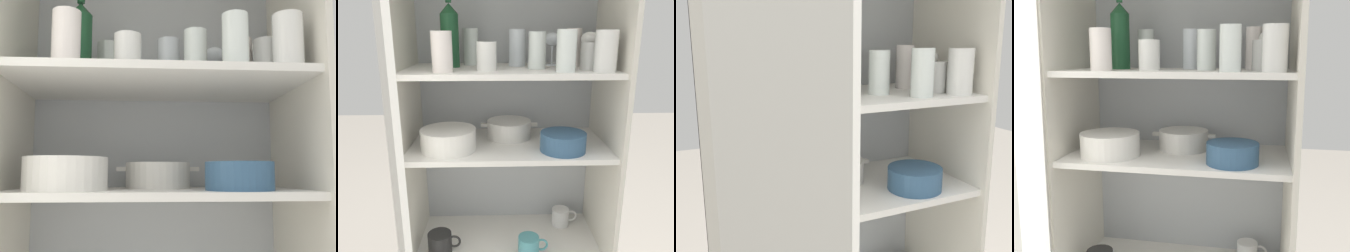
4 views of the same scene
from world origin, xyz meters
TOP-DOWN VIEW (x-y plane):
  - cupboard_back_panel at (0.00, 0.41)m, footprint 0.80×0.02m
  - cupboard_side_left at (-0.39, 0.20)m, footprint 0.02×0.43m
  - cupboard_side_right at (0.39, 0.20)m, footprint 0.02×0.43m
  - shelf_board_lower at (0.00, 0.20)m, footprint 0.76×0.40m
  - shelf_board_middle at (0.00, 0.20)m, footprint 0.76×0.40m
  - shelf_board_upper at (0.00, 0.20)m, footprint 0.76×0.40m
  - cupboard_door at (-0.33, -0.20)m, footprint 0.16×0.37m
  - tumbler_glass_0 at (-0.08, 0.12)m, footprint 0.07×0.07m
  - tumbler_glass_1 at (0.10, 0.16)m, footprint 0.06×0.06m
  - tumbler_glass_2 at (0.04, 0.26)m, footprint 0.07×0.07m
  - tumbler_glass_3 at (0.25, 0.25)m, footprint 0.06×0.06m
  - tumbler_glass_4 at (-0.15, 0.31)m, footprint 0.06×0.06m
  - tumbler_glass_5 at (0.32, 0.05)m, footprint 0.08×0.08m
  - tumbler_glass_6 at (-0.22, 0.06)m, footprint 0.07×0.07m
  - tumbler_glass_7 at (0.28, 0.12)m, footprint 0.06×0.06m
  - tumbler_glass_8 at (0.19, 0.06)m, footprint 0.07×0.07m
  - wine_glass_0 at (0.18, 0.29)m, footprint 0.07×0.07m
  - wine_glass_1 at (0.30, 0.20)m, footprint 0.07×0.07m
  - wine_bottle at (-0.22, 0.23)m, footprint 0.07×0.07m
  - plate_stack_white at (-0.23, 0.12)m, footprint 0.21×0.21m
  - mixing_bowl_large at (0.20, 0.10)m, footprint 0.17×0.17m
  - casserole_dish at (0.01, 0.27)m, footprint 0.23×0.18m
  - coffee_mug_primary at (0.25, 0.31)m, footprint 0.12×0.08m
  - coffee_mug_extra_1 at (-0.28, 0.13)m, footprint 0.13×0.10m
  - coffee_mug_extra_2 at (0.08, 0.10)m, footprint 0.12×0.08m

SIDE VIEW (x-z plane):
  - shelf_board_lower at x=0.00m, z-range 0.37..0.39m
  - coffee_mug_primary at x=0.25m, z-range 0.39..0.47m
  - coffee_mug_extra_2 at x=0.08m, z-range 0.39..0.47m
  - coffee_mug_extra_1 at x=-0.28m, z-range 0.39..0.47m
  - cupboard_back_panel at x=0.00m, z-range 0.00..1.53m
  - cupboard_side_left at x=-0.39m, z-range 0.00..1.53m
  - cupboard_side_right at x=0.39m, z-range 0.00..1.53m
  - cupboard_door at x=-0.33m, z-range 0.00..1.53m
  - shelf_board_middle at x=0.00m, z-range 0.82..0.84m
  - casserole_dish at x=0.01m, z-range 0.84..0.91m
  - mixing_bowl_large at x=0.20m, z-range 0.84..0.91m
  - plate_stack_white at x=-0.23m, z-range 0.84..0.92m
  - shelf_board_upper at x=0.00m, z-range 1.12..1.14m
  - tumbler_glass_7 at x=0.28m, z-range 1.14..1.23m
  - tumbler_glass_0 at x=-0.08m, z-range 1.14..1.23m
  - tumbler_glass_1 at x=0.10m, z-range 1.14..1.27m
  - tumbler_glass_6 at x=-0.22m, z-range 1.14..1.27m
  - tumbler_glass_5 at x=0.32m, z-range 1.14..1.27m
  - tumbler_glass_8 at x=0.19m, z-range 1.14..1.27m
  - tumbler_glass_2 at x=0.04m, z-range 1.14..1.27m
  - tumbler_glass_4 at x=-0.15m, z-range 1.14..1.28m
  - tumbler_glass_3 at x=0.25m, z-range 1.14..1.28m
  - wine_glass_0 at x=0.18m, z-range 1.16..1.29m
  - wine_glass_1 at x=0.30m, z-range 1.17..1.30m
  - wine_bottle at x=-0.22m, z-range 1.12..1.39m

